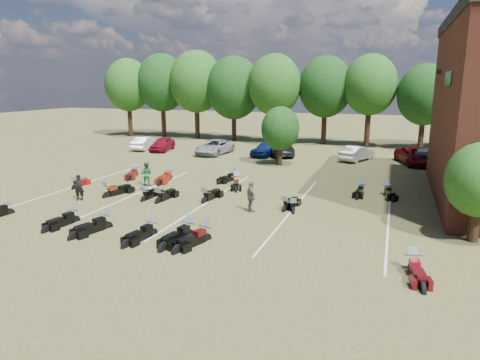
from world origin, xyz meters
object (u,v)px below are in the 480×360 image
at_px(car_0, 162,144).
at_px(person_green, 146,174).
at_px(motorcycle_0, 9,214).
at_px(motorcycle_3, 106,228).
at_px(car_4, 267,148).
at_px(person_black, 79,188).
at_px(motorcycle_14, 136,176).
at_px(person_grey, 251,197).
at_px(motorcycle_7, 75,189).

relative_size(car_0, person_green, 2.49).
relative_size(motorcycle_0, motorcycle_3, 0.90).
relative_size(car_4, person_black, 2.73).
bearing_deg(motorcycle_3, person_black, 156.13).
height_order(person_green, motorcycle_3, person_green).
distance_m(car_4, motorcycle_0, 23.79).
distance_m(person_green, motorcycle_14, 3.59).
xyz_separation_m(car_4, motorcycle_3, (-1.35, -22.68, -0.72)).
height_order(car_0, person_green, person_green).
relative_size(person_black, motorcycle_0, 0.71).
distance_m(car_4, motorcycle_14, 13.74).
relative_size(person_green, person_grey, 0.98).
distance_m(person_green, motorcycle_3, 8.74).
xyz_separation_m(car_0, motorcycle_14, (4.29, -11.42, -0.70)).
xyz_separation_m(person_green, motorcycle_14, (-2.46, 2.48, -0.82)).
bearing_deg(person_grey, car_0, 0.36).
bearing_deg(motorcycle_0, motorcycle_7, 103.88).
bearing_deg(person_green, car_0, -77.61).
distance_m(person_black, motorcycle_3, 5.95).
distance_m(person_grey, motorcycle_7, 12.60).
relative_size(car_4, person_green, 2.57).
distance_m(person_green, motorcycle_7, 4.71).
distance_m(person_grey, motorcycle_3, 7.55).
relative_size(person_grey, motorcycle_7, 0.82).
bearing_deg(motorcycle_14, motorcycle_7, -123.40).
height_order(car_4, motorcycle_7, car_4).
distance_m(car_0, motorcycle_7, 16.49).
xyz_separation_m(car_0, motorcycle_3, (9.62, -22.12, -0.70)).
bearing_deg(car_0, motorcycle_0, -90.56).
xyz_separation_m(car_0, motorcycle_7, (2.75, -16.25, -0.70)).
distance_m(car_4, motorcycle_7, 18.72).
bearing_deg(motorcycle_7, person_grey, 167.91).
bearing_deg(car_0, person_green, -73.31).
bearing_deg(motorcycle_7, person_green, -157.36).
relative_size(car_4, motorcycle_3, 1.75).
xyz_separation_m(car_0, car_4, (10.97, 0.56, 0.02)).
bearing_deg(motorcycle_7, car_0, -88.13).
xyz_separation_m(person_grey, motorcycle_7, (-12.54, 0.96, -0.84)).
height_order(person_grey, motorcycle_14, person_grey).
bearing_deg(motorcycle_14, person_grey, -43.43).
bearing_deg(person_green, motorcycle_3, 95.75).
bearing_deg(car_0, person_grey, -57.59).
bearing_deg(motorcycle_14, car_0, 94.89).
bearing_deg(car_4, car_0, -163.80).
bearing_deg(person_grey, motorcycle_7, 44.38).
relative_size(person_black, motorcycle_3, 0.64).
distance_m(car_0, motorcycle_0, 22.23).
bearing_deg(motorcycle_3, person_grey, 55.81).
bearing_deg(car_0, person_black, -83.96).
height_order(car_4, motorcycle_14, car_4).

